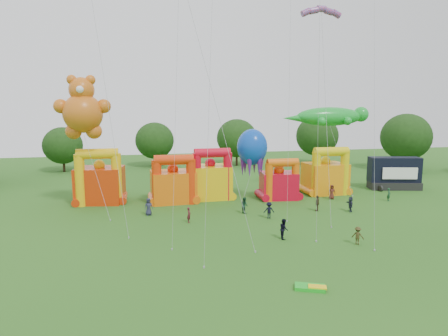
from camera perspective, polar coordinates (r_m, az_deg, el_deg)
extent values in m
plane|color=#265A19|center=(28.37, 13.83, -16.99)|extent=(160.00, 160.00, 0.00)
cylinder|color=#352314|center=(83.96, 24.35, 0.97)|extent=(0.44, 0.44, 3.72)
ellipsoid|color=#183710|center=(83.52, 24.55, 4.06)|extent=(9.30, 9.30, 8.89)
cylinder|color=#352314|center=(86.49, 13.06, 1.67)|extent=(0.44, 0.44, 3.51)
ellipsoid|color=#183710|center=(86.07, 13.16, 4.50)|extent=(8.77, 8.78, 8.39)
cylinder|color=#352314|center=(82.62, 1.82, 1.49)|extent=(0.44, 0.44, 3.30)
ellipsoid|color=#183710|center=(82.20, 1.84, 4.28)|extent=(8.25, 8.25, 7.88)
cylinder|color=#352314|center=(82.28, -9.80, 1.26)|extent=(0.44, 0.44, 3.09)
ellipsoid|color=#183710|center=(81.88, -9.87, 3.88)|extent=(7.73, 7.72, 7.38)
cylinder|color=#352314|center=(80.55, -21.89, 0.51)|extent=(0.44, 0.44, 2.88)
ellipsoid|color=#183710|center=(80.15, -22.04, 3.00)|extent=(7.20, 7.20, 6.88)
cube|color=red|center=(53.39, -17.27, -2.32)|extent=(6.25, 5.35, 4.52)
cylinder|color=yellow|center=(51.90, -19.86, -1.68)|extent=(1.23, 1.23, 6.46)
cylinder|color=yellow|center=(51.47, -15.07, -1.54)|extent=(1.23, 1.23, 6.46)
cylinder|color=yellow|center=(51.17, -17.64, 1.95)|extent=(4.96, 1.29, 1.29)
sphere|color=yellow|center=(52.97, -17.40, 0.40)|extent=(1.40, 1.40, 1.40)
cube|color=orange|center=(51.80, -7.27, -2.64)|extent=(5.73, 4.71, 3.97)
cylinder|color=red|center=(49.96, -9.57, -2.12)|extent=(1.20, 1.20, 5.67)
cylinder|color=red|center=(50.30, -4.72, -1.95)|extent=(1.20, 1.20, 5.67)
cylinder|color=red|center=(49.63, -7.20, 1.18)|extent=(4.85, 1.26, 1.26)
sphere|color=red|center=(51.39, -7.32, -0.14)|extent=(1.40, 1.40, 1.40)
cube|color=#E7B60C|center=(53.33, -1.97, -2.00)|extent=(5.26, 4.21, 4.40)
cylinder|color=red|center=(51.37, -3.92, -1.37)|extent=(1.15, 1.15, 6.29)
cylinder|color=red|center=(52.09, 0.54, -1.20)|extent=(1.15, 1.15, 6.29)
cylinder|color=red|center=(51.23, -1.69, 2.18)|extent=(4.66, 1.21, 1.21)
sphere|color=red|center=(52.92, -1.98, 0.66)|extent=(1.40, 1.40, 1.40)
cube|color=red|center=(53.78, 7.80, -2.47)|extent=(5.04, 4.23, 3.51)
cylinder|color=#E45F0C|center=(51.80, 6.43, -2.03)|extent=(1.02, 1.02, 5.01)
cylinder|color=#E45F0C|center=(53.05, 10.15, -1.86)|extent=(1.02, 1.02, 5.01)
cylinder|color=#E45F0C|center=(51.99, 8.37, 0.77)|extent=(4.13, 1.07, 1.07)
sphere|color=#E45F0C|center=(53.42, 7.84, -0.31)|extent=(1.40, 1.40, 1.40)
cube|color=orange|center=(58.23, 14.21, -1.42)|extent=(5.70, 4.68, 4.26)
cylinder|color=yellow|center=(55.77, 13.00, -0.87)|extent=(1.20, 1.20, 6.09)
cylinder|color=yellow|center=(57.68, 16.82, -0.70)|extent=(1.20, 1.20, 6.09)
cylinder|color=yellow|center=(56.27, 15.07, 2.28)|extent=(4.84, 1.26, 1.26)
sphere|color=yellow|center=(57.86, 14.30, 0.96)|extent=(1.40, 1.40, 1.40)
cube|color=black|center=(64.63, 23.11, -2.28)|extent=(7.72, 4.36, 1.10)
cube|color=black|center=(64.41, 23.14, -0.18)|extent=(7.63, 4.02, 3.64)
cube|color=white|center=(63.32, 23.86, -0.71)|extent=(4.90, 1.26, 1.71)
cylinder|color=black|center=(62.15, 21.48, -2.75)|extent=(0.30, 0.90, 0.90)
cylinder|color=black|center=(65.52, 25.74, -2.45)|extent=(0.30, 0.90, 0.90)
sphere|color=#CA6016|center=(49.88, -19.52, 7.37)|extent=(4.57, 4.57, 4.57)
sphere|color=#CA6016|center=(49.90, -19.68, 10.47)|extent=(2.91, 2.91, 2.91)
sphere|color=#CA6016|center=(50.10, -20.95, 11.70)|extent=(1.14, 1.14, 1.14)
sphere|color=#CA6016|center=(49.83, -18.54, 11.84)|extent=(1.14, 1.14, 1.14)
sphere|color=#CA6016|center=(50.23, -22.30, 8.17)|extent=(1.66, 1.66, 1.66)
sphere|color=#CA6016|center=(49.62, -16.80, 8.45)|extent=(1.66, 1.66, 1.66)
sphere|color=#CA6016|center=(50.11, -20.69, 4.93)|extent=(1.87, 1.87, 1.87)
sphere|color=#CA6016|center=(49.82, -18.09, 5.04)|extent=(1.87, 1.87, 1.87)
sphere|color=white|center=(48.51, -19.90, 10.52)|extent=(0.83, 0.83, 0.83)
ellipsoid|color=green|center=(61.55, 14.85, 7.12)|extent=(10.44, 3.26, 2.77)
sphere|color=green|center=(64.00, 18.97, 7.26)|extent=(2.24, 2.24, 2.24)
cone|color=green|center=(59.36, 10.24, 7.02)|extent=(4.08, 1.63, 1.63)
sphere|color=green|center=(63.95, 15.81, 6.59)|extent=(1.22, 1.22, 1.22)
sphere|color=green|center=(61.09, 17.24, 6.43)|extent=(1.22, 1.22, 1.22)
sphere|color=green|center=(62.16, 12.46, 6.65)|extent=(1.22, 1.22, 1.22)
sphere|color=green|center=(59.21, 13.77, 6.51)|extent=(1.22, 1.22, 1.22)
ellipsoid|color=#0C41B6|center=(52.85, 4.04, 2.98)|extent=(4.01, 4.01, 4.81)
cone|color=#591E8C|center=(53.49, 5.36, 0.66)|extent=(0.90, 0.90, 3.21)
cone|color=#591E8C|center=(54.38, 4.35, 0.81)|extent=(0.90, 0.90, 3.21)
cone|color=#591E8C|center=(54.02, 3.02, 0.77)|extent=(0.90, 0.90, 3.21)
cone|color=#591E8C|center=(52.78, 2.66, 0.58)|extent=(0.90, 0.90, 3.21)
cone|color=#591E8C|center=(51.87, 3.67, 0.42)|extent=(0.90, 0.90, 3.21)
cone|color=#591E8C|center=(52.24, 5.05, 0.46)|extent=(0.90, 0.90, 3.21)
cube|color=green|center=(28.72, 12.16, -16.34)|extent=(2.23, 1.68, 0.24)
cube|color=yellow|center=(28.57, 13.19, -16.21)|extent=(1.34, 1.01, 0.10)
imported|color=#272942|center=(46.02, -10.72, -5.47)|extent=(1.10, 0.87, 1.96)
imported|color=#541821|center=(42.64, -5.03, -6.70)|extent=(0.51, 0.67, 1.67)
imported|color=#193F29|center=(46.18, 2.93, -5.33)|extent=(0.94, 1.08, 1.87)
imported|color=black|center=(44.30, 6.44, -6.02)|extent=(1.26, 0.83, 1.83)
imported|color=#362715|center=(48.34, 13.19, -4.91)|extent=(1.03, 1.15, 1.87)
imported|color=#24293C|center=(49.05, 17.61, -4.95)|extent=(0.76, 1.72, 1.79)
imported|color=#4E1F16|center=(54.83, 15.15, -3.33)|extent=(1.05, 0.79, 1.93)
imported|color=#194027|center=(56.17, 22.48, -3.52)|extent=(0.73, 0.73, 1.71)
imported|color=black|center=(37.86, 8.54, -8.59)|extent=(0.88, 1.05, 1.91)
imported|color=#3B3417|center=(37.95, 18.56, -9.14)|extent=(1.20, 1.16, 1.64)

